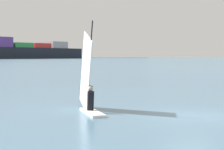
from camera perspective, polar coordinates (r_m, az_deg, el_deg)
name	(u,v)px	position (r m, az deg, el deg)	size (l,w,h in m)	color
ground_plane	(191,116)	(18.36, 11.10, -5.77)	(4000.00, 4000.00, 0.00)	#476B84
windsurfer	(89,89)	(19.40, -3.35, -1.95)	(0.87, 4.22, 4.49)	white
cargo_ship	(1,50)	(431.94, -15.47, 3.40)	(198.61, 133.90, 33.75)	black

